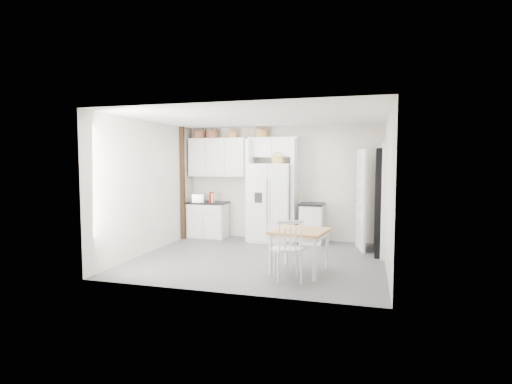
% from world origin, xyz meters
% --- Properties ---
extents(floor, '(4.50, 4.50, 0.00)m').
position_xyz_m(floor, '(0.00, 0.00, 0.00)').
color(floor, '#4E4F54').
rests_on(floor, ground).
extents(ceiling, '(4.50, 4.50, 0.00)m').
position_xyz_m(ceiling, '(0.00, 0.00, 2.60)').
color(ceiling, white).
rests_on(ceiling, wall_back).
extents(wall_back, '(4.50, 0.00, 4.50)m').
position_xyz_m(wall_back, '(0.00, 2.00, 1.30)').
color(wall_back, beige).
rests_on(wall_back, floor).
extents(wall_left, '(0.00, 4.00, 4.00)m').
position_xyz_m(wall_left, '(-2.25, 0.00, 1.30)').
color(wall_left, beige).
rests_on(wall_left, floor).
extents(wall_right, '(0.00, 4.00, 4.00)m').
position_xyz_m(wall_right, '(2.25, 0.00, 1.30)').
color(wall_right, beige).
rests_on(wall_right, floor).
extents(refrigerator, '(0.91, 0.73, 1.76)m').
position_xyz_m(refrigerator, '(-0.15, 1.66, 0.88)').
color(refrigerator, silver).
rests_on(refrigerator, floor).
extents(base_cab_left, '(0.87, 0.55, 0.81)m').
position_xyz_m(base_cab_left, '(-1.72, 1.70, 0.40)').
color(base_cab_left, white).
rests_on(base_cab_left, floor).
extents(base_cab_right, '(0.48, 0.58, 0.85)m').
position_xyz_m(base_cab_right, '(0.75, 1.70, 0.42)').
color(base_cab_right, white).
rests_on(base_cab_right, floor).
extents(dining_table, '(0.96, 0.96, 0.70)m').
position_xyz_m(dining_table, '(0.88, -0.69, 0.35)').
color(dining_table, olive).
rests_on(dining_table, floor).
extents(windsor_chair, '(0.62, 0.59, 1.00)m').
position_xyz_m(windsor_chair, '(0.79, -1.22, 0.50)').
color(windsor_chair, white).
rests_on(windsor_chair, floor).
extents(counter_left, '(0.91, 0.59, 0.04)m').
position_xyz_m(counter_left, '(-1.72, 1.70, 0.83)').
color(counter_left, black).
rests_on(counter_left, base_cab_left).
extents(counter_right, '(0.52, 0.62, 0.04)m').
position_xyz_m(counter_right, '(0.75, 1.70, 0.87)').
color(counter_right, black).
rests_on(counter_right, base_cab_right).
extents(toaster, '(0.30, 0.22, 0.19)m').
position_xyz_m(toaster, '(-1.92, 1.60, 0.94)').
color(toaster, silver).
rests_on(toaster, counter_left).
extents(cookbook_red, '(0.06, 0.17, 0.25)m').
position_xyz_m(cookbook_red, '(-1.60, 1.62, 0.97)').
color(cookbook_red, '#AE270B').
rests_on(cookbook_red, counter_left).
extents(cookbook_cream, '(0.04, 0.14, 0.21)m').
position_xyz_m(cookbook_cream, '(-1.56, 1.62, 0.95)').
color(cookbook_cream, beige).
rests_on(cookbook_cream, counter_left).
extents(basket_upper_a, '(0.30, 0.30, 0.17)m').
position_xyz_m(basket_upper_a, '(-1.99, 1.83, 2.43)').
color(basket_upper_a, '#55261D').
rests_on(basket_upper_a, upper_cabinet).
extents(basket_upper_b, '(0.29, 0.29, 0.17)m').
position_xyz_m(basket_upper_b, '(-1.65, 1.83, 2.44)').
color(basket_upper_b, '#55261D').
rests_on(basket_upper_b, upper_cabinet).
extents(basket_upper_c, '(0.23, 0.23, 0.13)m').
position_xyz_m(basket_upper_c, '(-1.14, 1.83, 2.42)').
color(basket_upper_c, '#9C652A').
rests_on(basket_upper_c, upper_cabinet).
extents(basket_bridge_a, '(0.31, 0.31, 0.17)m').
position_xyz_m(basket_bridge_a, '(-0.45, 1.83, 2.44)').
color(basket_bridge_a, '#9C652A').
rests_on(basket_bridge_a, bridge_cabinet).
extents(basket_fridge_b, '(0.26, 0.26, 0.14)m').
position_xyz_m(basket_fridge_b, '(-0.00, 1.56, 1.83)').
color(basket_fridge_b, '#9C652A').
rests_on(basket_fridge_b, refrigerator).
extents(upper_cabinet, '(1.40, 0.34, 0.90)m').
position_xyz_m(upper_cabinet, '(-1.50, 1.83, 1.90)').
color(upper_cabinet, white).
rests_on(upper_cabinet, wall_back).
extents(bridge_cabinet, '(1.12, 0.34, 0.45)m').
position_xyz_m(bridge_cabinet, '(-0.15, 1.83, 2.12)').
color(bridge_cabinet, white).
rests_on(bridge_cabinet, wall_back).
extents(fridge_panel_left, '(0.08, 0.60, 2.30)m').
position_xyz_m(fridge_panel_left, '(-0.66, 1.70, 1.15)').
color(fridge_panel_left, white).
rests_on(fridge_panel_left, floor).
extents(fridge_panel_right, '(0.08, 0.60, 2.30)m').
position_xyz_m(fridge_panel_right, '(0.36, 1.70, 1.15)').
color(fridge_panel_right, white).
rests_on(fridge_panel_right, floor).
extents(trim_post, '(0.09, 0.09, 2.60)m').
position_xyz_m(trim_post, '(-2.20, 1.35, 1.30)').
color(trim_post, black).
rests_on(trim_post, floor).
extents(doorway_void, '(0.18, 0.85, 2.05)m').
position_xyz_m(doorway_void, '(2.16, 1.00, 1.02)').
color(doorway_void, black).
rests_on(doorway_void, floor).
extents(door_slab, '(0.21, 0.79, 2.05)m').
position_xyz_m(door_slab, '(1.80, 1.33, 1.02)').
color(door_slab, white).
rests_on(door_slab, floor).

